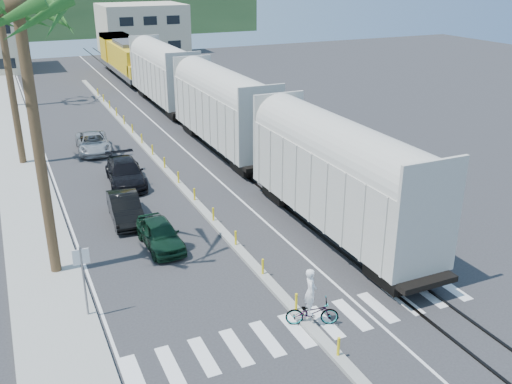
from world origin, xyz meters
The scene contains 15 objects.
ground centered at (0.00, 0.00, 0.00)m, with size 140.00×140.00×0.00m, color #28282B.
sidewalk centered at (-8.50, 25.00, 0.07)m, with size 3.00×90.00×0.15m, color gray.
rails centered at (5.00, 28.00, 0.03)m, with size 1.56×100.00×0.06m.
median centered at (0.00, 19.96, 0.09)m, with size 0.45×60.00×0.85m.
crosswalk centered at (0.00, -2.00, 0.01)m, with size 14.00×2.20×0.01m, color silver.
lane_markings centered at (-2.15, 25.00, 0.00)m, with size 9.42×90.00×0.01m.
freight_train centered at (5.00, 24.96, 2.91)m, with size 3.00×60.94×5.85m.
street_sign centered at (-7.30, 2.00, 1.97)m, with size 0.60×0.08×3.00m.
buildings centered at (-6.41, 71.66, 4.36)m, with size 38.00×27.00×10.00m.
hillside centered at (0.00, 100.00, 6.00)m, with size 80.00×20.00×12.00m, color #385628.
car_lead centered at (-3.20, 6.54, 0.66)m, with size 1.69×3.95×1.33m, color black.
car_second centered at (-4.04, 10.23, 0.69)m, with size 1.75×4.30×1.39m, color black.
car_third centered at (-2.86, 15.47, 0.73)m, with size 2.43×5.19×1.46m, color black.
car_rear centered at (-3.52, 22.91, 0.65)m, with size 2.46×4.84×1.31m, color #A6A8AB.
cyclist centered at (0.16, -1.89, 0.73)m, with size 2.10×2.46×2.35m.
Camera 1 is at (-9.11, -17.27, 12.47)m, focal length 40.00 mm.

